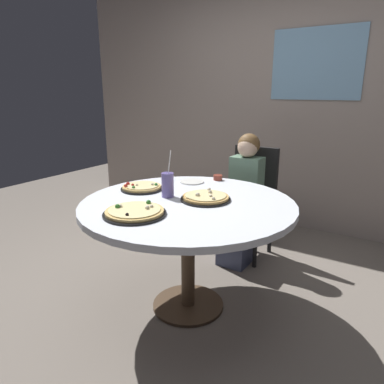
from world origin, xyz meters
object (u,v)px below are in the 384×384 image
Objects in this scene: dining_table at (188,214)px; chair_wooden at (251,195)px; diner_child at (242,206)px; soda_cup at (168,185)px; pizza_veggie at (142,187)px; sauce_bowl at (218,178)px; pizza_cheese at (206,198)px; pizza_pepperoni at (135,212)px; plate_small at (192,182)px.

chair_wooden is at bearing 89.94° from dining_table.
diner_child is 0.91m from soda_cup.
pizza_veggie is at bearing 170.47° from soda_cup.
dining_table is 1.24× the size of diner_child.
chair_wooden is 13.57× the size of sauce_bowl.
soda_cup is at bearing -101.34° from diner_child.
pizza_pepperoni is at bearing -113.85° from pizza_cheese.
soda_cup is (-0.17, -1.00, 0.30)m from chair_wooden.
soda_cup is (0.26, -0.04, 0.06)m from pizza_veggie.
pizza_cheese is 0.90× the size of pizza_pepperoni.
pizza_cheese is 0.49m from pizza_pepperoni.
diner_child is 0.39m from sauce_bowl.
diner_child is 3.69× the size of pizza_veggie.
diner_child is at bearing 61.16° from plate_small.
pizza_pepperoni is at bearing -54.33° from pizza_veggie.
soda_cup is 0.41m from plate_small.
diner_child is 0.93m from pizza_veggie.
plate_small is (-0.23, -0.60, 0.22)m from chair_wooden.
diner_child reaches higher than sauce_bowl.
dining_table is 4.22× the size of pizza_cheese.
sauce_bowl is (0.02, 0.95, 0.00)m from pizza_pepperoni.
sauce_bowl is at bearing -111.28° from diner_child.
diner_child reaches higher than soda_cup.
plate_small is at bearing 61.89° from pizza_veggie.
dining_table is at bearing 71.67° from pizza_pepperoni.
dining_table is 3.78× the size of pizza_pepperoni.
plate_small is (-0.11, 0.78, -0.01)m from pizza_pepperoni.
chair_wooden is at bearing 80.58° from soda_cup.
pizza_pepperoni is at bearing -81.85° from plate_small.
pizza_pepperoni reaches higher than plate_small.
dining_table is 0.44m from pizza_veggie.
pizza_veggie is 4.18× the size of sauce_bowl.
soda_cup is (-0.17, 0.02, 0.17)m from dining_table.
chair_wooden is (0.00, 1.02, -0.14)m from dining_table.
soda_cup is at bearing 174.20° from dining_table.
diner_child is at bearing 84.33° from pizza_pepperoni.
dining_table is 0.24m from soda_cup.
plate_small is (0.19, 0.36, -0.01)m from pizza_veggie.
pizza_cheese is 0.45m from plate_small.
pizza_veggie is 0.92× the size of pizza_cheese.
soda_cup reaches higher than sauce_bowl.
diner_child reaches higher than pizza_pepperoni.
diner_child is 0.55m from plate_small.
diner_child is at bearing 68.72° from sauce_bowl.
chair_wooden is 1.06m from soda_cup.
pizza_veggie is 0.52m from pizza_pepperoni.
diner_child is 3.03× the size of pizza_pepperoni.
plate_small is at bearing 119.00° from dining_table.
pizza_veggie is 0.62m from sauce_bowl.
chair_wooden reaches higher than pizza_veggie.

